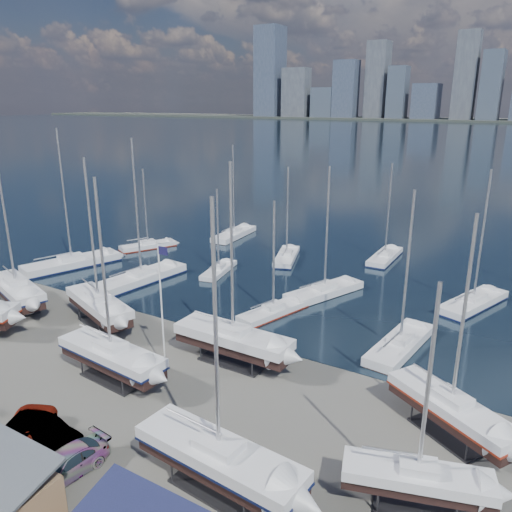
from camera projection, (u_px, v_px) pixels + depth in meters
The scene contains 23 objects.
ground at pixel (145, 384), 38.70m from camera, with size 1400.00×1400.00×0.00m, color #605E59.
sailboat_cradle_0 at pixel (16, 290), 52.22m from camera, with size 10.68×5.89×16.58m.
sailboat_cradle_2 at pixel (99, 305), 48.37m from camera, with size 10.32×5.98×16.25m.
sailboat_cradle_3 at pixel (112, 356), 38.78m from camera, with size 10.07×3.58×15.96m.
sailboat_cradle_4 at pixel (233, 339), 41.31m from camera, with size 10.30×2.93×16.73m.
sailboat_cradle_5 at pixel (219, 458), 27.55m from camera, with size 10.61×3.72×16.78m.
sailboat_cradle_6 at pixel (451, 409), 32.12m from camera, with size 9.17×6.94×14.91m.
sailboat_cradle_7 at pixel (417, 478), 26.35m from camera, with size 8.11×4.38×12.99m.
sailboat_moored_0 at pixel (72, 265), 65.77m from camera, with size 7.12×13.00×18.72m.
sailboat_moored_1 at pixel (148, 246), 74.21m from camera, with size 5.74×8.42×12.34m.
sailboat_moored_2 at pixel (234, 235), 80.30m from camera, with size 3.56×10.30×15.29m.
sailboat_moored_3 at pixel (142, 280), 60.41m from camera, with size 4.81×12.29×17.90m.
sailboat_moored_4 at pixel (219, 271), 63.55m from camera, with size 3.61×7.75×11.29m.
sailboat_moored_5 at pixel (287, 258), 68.83m from camera, with size 5.26×9.27×13.37m.
sailboat_moored_6 at pixel (273, 312), 51.08m from camera, with size 4.55×8.64×12.44m.
sailboat_moored_7 at pixel (324, 293), 56.25m from camera, with size 6.27×10.40×15.19m.
sailboat_moored_8 at pixel (385, 258), 68.81m from camera, with size 2.74×9.32×13.88m.
sailboat_moored_9 at pixel (400, 346), 43.98m from camera, with size 3.84×10.10×14.88m.
sailboat_moored_10 at pixel (473, 304), 53.14m from camera, with size 6.11×10.60×15.29m.
car_b at pixel (47, 433), 31.72m from camera, with size 1.73×4.97×1.64m, color gray.
car_c at pixel (19, 433), 31.78m from camera, with size 2.57×5.58×1.55m, color gray.
car_d at pixel (65, 465), 28.99m from camera, with size 2.19×5.38×1.56m, color gray.
flagpole at pixel (162, 301), 38.64m from camera, with size 0.96×0.12×10.85m.
Camera 1 is at (24.94, -34.68, 21.00)m, focal length 35.00 mm.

